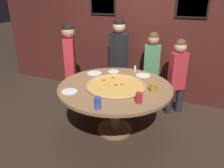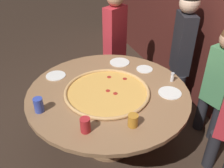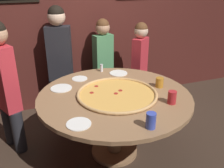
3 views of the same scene
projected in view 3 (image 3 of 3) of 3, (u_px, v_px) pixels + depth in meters
name	position (u px, v px, depth m)	size (l,w,h in m)	color
ground_plane	(114.00, 152.00, 2.89)	(24.00, 24.00, 0.00)	#38281E
back_wall	(80.00, 18.00, 3.55)	(6.40, 0.08, 2.60)	#4C1E19
dining_table	(115.00, 105.00, 2.64)	(1.59, 1.59, 0.74)	#936B47
giant_pizza	(117.00, 94.00, 2.57)	(0.84, 0.84, 0.03)	#E5A84C
drink_cup_beside_pizza	(160.00, 82.00, 2.74)	(0.09, 0.09, 0.11)	#BC7A23
drink_cup_far_right	(172.00, 97.00, 2.38)	(0.08, 0.08, 0.13)	#B22328
drink_cup_by_shaker	(151.00, 121.00, 2.00)	(0.08, 0.08, 0.14)	#384CB7
white_plate_right_side	(80.00, 79.00, 2.97)	(0.18, 0.18, 0.01)	white
white_plate_near_front	(118.00, 73.00, 3.13)	(0.22, 0.22, 0.01)	white
white_plate_left_side	(79.00, 124.00, 2.07)	(0.21, 0.21, 0.01)	white
white_plate_far_back	(61.00, 88.00, 2.72)	(0.23, 0.23, 0.01)	white
condiment_shaker	(102.00, 68.00, 3.18)	(0.04, 0.04, 0.10)	silver
diner_centre_back	(140.00, 61.00, 3.61)	(0.32, 0.29, 1.29)	#232328
diner_far_left	(60.00, 56.00, 3.37)	(0.40, 0.26, 1.53)	#232328
diner_side_right	(5.00, 81.00, 2.65)	(0.28, 0.39, 1.48)	#232328
diner_side_left	(103.00, 58.00, 3.64)	(0.35, 0.20, 1.33)	#232328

